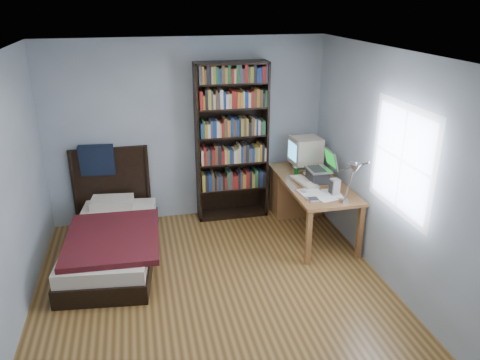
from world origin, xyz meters
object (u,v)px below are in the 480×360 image
Objects in this scene: bookshelf at (232,142)px; bed at (112,237)px; speaker at (335,187)px; desk_lamp at (354,172)px; soda_can at (296,172)px; keyboard at (304,182)px; desk at (300,190)px; laptop at (319,173)px; crt_monitor at (305,151)px.

bookshelf reaches higher than bed.
bookshelf is (-1.02, 1.19, 0.27)m from speaker.
desk_lamp is 1.44m from soda_can.
keyboard is 1.16m from bookshelf.
bookshelf is at bearing 122.02° from speaker.
soda_can reaches higher than desk.
desk_lamp is 0.30× the size of bookshelf.
desk is 0.75× the size of bookshelf.
bookshelf is (-1.00, 0.75, 0.25)m from laptop.
laptop is at bearing -81.22° from desk.
crt_monitor is 1.02m from bookshelf.
laptop is 0.64× the size of desk_lamp.
soda_can is at bearing 95.81° from desk_lamp.
desk_lamp is at bearing -63.64° from bookshelf.
desk is 1.00m from speaker.
bookshelf is at bearing 147.39° from soda_can.
bed reaches higher than laptop.
crt_monitor is at bearing 83.73° from speaker.
soda_can is at bearing 100.82° from speaker.
keyboard is (-0.13, -0.49, 0.33)m from desk.
keyboard reaches higher than desk.
laptop is 0.90× the size of keyboard.
keyboard is (-0.20, -0.02, -0.10)m from laptop.
crt_monitor is 2.80m from bed.
soda_can is at bearing -123.74° from desk.
bookshelf is 2.02m from bed.
speaker is 1.59m from bookshelf.
crt_monitor is 1.06× the size of laptop.
soda_can is (-0.24, 0.69, -0.04)m from speaker.
desk is at bearing 65.02° from keyboard.
speaker is at bearing -71.21° from keyboard.
bookshelf is at bearing 116.36° from desk_lamp.
desk_lamp is 0.32× the size of bed.
crt_monitor is 1.63m from desk_lamp.
crt_monitor is 0.38m from soda_can.
bed is at bearing -154.26° from bookshelf.
bookshelf is (-0.79, 0.77, 0.35)m from keyboard.
laptop is at bearing 84.89° from speaker.
speaker is (0.04, -0.95, -0.16)m from crt_monitor.
desk_lamp is (-0.08, -1.09, 0.42)m from laptop.
keyboard is 0.22× the size of bed.
desk_lamp is 2.07m from bookshelf.
bed reaches higher than speaker.
desk is 0.57m from crt_monitor.
laptop is 0.23m from keyboard.
crt_monitor is 0.21× the size of bookshelf.
crt_monitor is 0.53m from laptop.
bed is (-2.45, -0.03, -0.49)m from keyboard.
desk_lamp is at bearing -92.44° from crt_monitor.
bed is at bearing 163.07° from speaker.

